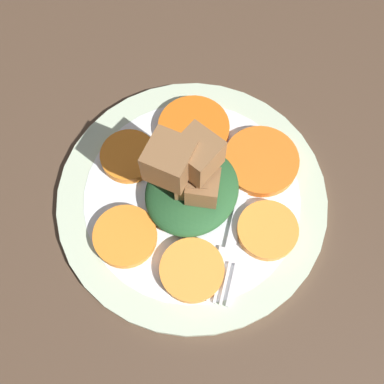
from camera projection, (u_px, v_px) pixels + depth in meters
The scene contains 10 objects.
table_slab at pixel (192, 202), 55.51cm from camera, with size 120.00×120.00×2.00cm, color #4C3828.
plate at pixel (192, 197), 54.10cm from camera, with size 30.24×30.24×1.05cm.
carrot_slice_0 at pixel (267, 230), 51.40cm from camera, with size 6.56×6.56×1.13cm, color orange.
carrot_slice_1 at pixel (261, 161), 54.61cm from camera, with size 8.56×8.56×1.13cm, color orange.
carrot_slice_2 at pixel (194, 128), 56.26cm from camera, with size 8.39×8.39×1.13cm, color orange.
carrot_slice_3 at pixel (129, 156), 54.84cm from camera, with size 6.46×6.46×1.13cm, color orange.
carrot_slice_4 at pixel (125, 236), 51.14cm from camera, with size 6.82×6.82×1.13cm, color orange.
carrot_slice_5 at pixel (192, 270), 49.73cm from camera, with size 6.74×6.74×1.13cm, color orange.
center_pile at pixel (191, 181), 50.05cm from camera, with size 10.96×9.86×11.02cm.
fork at pixel (235, 229), 51.85cm from camera, with size 16.89×8.16×0.40cm.
Camera 1 is at (-16.42, -12.05, 52.65)cm, focal length 45.00 mm.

